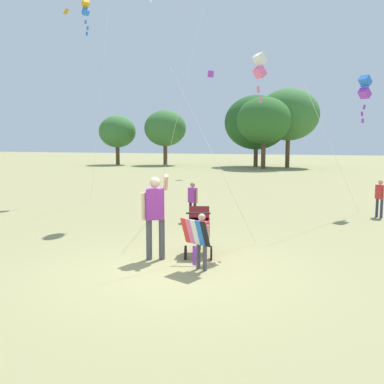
{
  "coord_description": "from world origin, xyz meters",
  "views": [
    {
      "loc": [
        2.52,
        -7.41,
        2.43
      ],
      "look_at": [
        -0.05,
        1.44,
        1.3
      ],
      "focal_mm": 40.82,
      "sensor_mm": 36.0,
      "label": 1
    }
  ],
  "objects_px": {
    "stroller": "(199,226)",
    "kite_green_novelty": "(86,10)",
    "kite_orange_delta": "(365,88)",
    "kite_adult_black": "(259,68)",
    "person_sitting_far": "(193,198)",
    "child_with_butterfly_kite": "(201,236)",
    "person_couple_left": "(380,195)",
    "person_adult_flyer": "(155,210)"
  },
  "relations": [
    {
      "from": "kite_green_novelty",
      "to": "person_couple_left",
      "type": "height_order",
      "value": "kite_green_novelty"
    },
    {
      "from": "kite_green_novelty",
      "to": "person_sitting_far",
      "type": "distance_m",
      "value": 9.31
    },
    {
      "from": "person_adult_flyer",
      "to": "kite_orange_delta",
      "type": "bearing_deg",
      "value": 57.98
    },
    {
      "from": "kite_orange_delta",
      "to": "person_sitting_far",
      "type": "xyz_separation_m",
      "value": [
        -4.84,
        -3.01,
        -3.35
      ]
    },
    {
      "from": "kite_orange_delta",
      "to": "kite_green_novelty",
      "type": "height_order",
      "value": "kite_green_novelty"
    },
    {
      "from": "kite_adult_black",
      "to": "person_sitting_far",
      "type": "xyz_separation_m",
      "value": [
        -2.17,
        2.25,
        -3.3
      ]
    },
    {
      "from": "kite_adult_black",
      "to": "kite_green_novelty",
      "type": "xyz_separation_m",
      "value": [
        -7.53,
        5.88,
        3.39
      ]
    },
    {
      "from": "person_adult_flyer",
      "to": "stroller",
      "type": "bearing_deg",
      "value": 39.69
    },
    {
      "from": "kite_orange_delta",
      "to": "stroller",
      "type": "bearing_deg",
      "value": -119.69
    },
    {
      "from": "stroller",
      "to": "kite_green_novelty",
      "type": "relative_size",
      "value": 0.14
    },
    {
      "from": "kite_green_novelty",
      "to": "person_sitting_far",
      "type": "relative_size",
      "value": 6.7
    },
    {
      "from": "stroller",
      "to": "person_couple_left",
      "type": "xyz_separation_m",
      "value": [
        4.22,
        5.74,
        0.09
      ]
    },
    {
      "from": "child_with_butterfly_kite",
      "to": "kite_orange_delta",
      "type": "relative_size",
      "value": 0.24
    },
    {
      "from": "child_with_butterfly_kite",
      "to": "person_couple_left",
      "type": "height_order",
      "value": "person_couple_left"
    },
    {
      "from": "person_adult_flyer",
      "to": "person_couple_left",
      "type": "xyz_separation_m",
      "value": [
        4.96,
        6.35,
        -0.31
      ]
    },
    {
      "from": "person_adult_flyer",
      "to": "person_sitting_far",
      "type": "bearing_deg",
      "value": 95.57
    },
    {
      "from": "stroller",
      "to": "kite_green_novelty",
      "type": "bearing_deg",
      "value": 132.46
    },
    {
      "from": "kite_orange_delta",
      "to": "kite_adult_black",
      "type": "bearing_deg",
      "value": -116.89
    },
    {
      "from": "person_adult_flyer",
      "to": "person_sitting_far",
      "type": "xyz_separation_m",
      "value": [
        -0.4,
        4.09,
        -0.32
      ]
    },
    {
      "from": "kite_adult_black",
      "to": "person_couple_left",
      "type": "height_order",
      "value": "kite_adult_black"
    },
    {
      "from": "kite_adult_black",
      "to": "stroller",
      "type": "bearing_deg",
      "value": -130.05
    },
    {
      "from": "person_adult_flyer",
      "to": "stroller",
      "type": "xyz_separation_m",
      "value": [
        0.75,
        0.62,
        -0.4
      ]
    },
    {
      "from": "stroller",
      "to": "person_couple_left",
      "type": "relative_size",
      "value": 0.95
    },
    {
      "from": "stroller",
      "to": "kite_adult_black",
      "type": "height_order",
      "value": "kite_adult_black"
    },
    {
      "from": "child_with_butterfly_kite",
      "to": "person_sitting_far",
      "type": "xyz_separation_m",
      "value": [
        -1.46,
        4.55,
        0.04
      ]
    },
    {
      "from": "kite_green_novelty",
      "to": "kite_adult_black",
      "type": "bearing_deg",
      "value": -37.99
    },
    {
      "from": "kite_orange_delta",
      "to": "person_couple_left",
      "type": "distance_m",
      "value": 3.47
    },
    {
      "from": "person_adult_flyer",
      "to": "child_with_butterfly_kite",
      "type": "bearing_deg",
      "value": -23.4
    },
    {
      "from": "person_adult_flyer",
      "to": "person_couple_left",
      "type": "relative_size",
      "value": 1.48
    },
    {
      "from": "person_couple_left",
      "to": "child_with_butterfly_kite",
      "type": "bearing_deg",
      "value": -119.76
    },
    {
      "from": "person_sitting_far",
      "to": "person_adult_flyer",
      "type": "bearing_deg",
      "value": -84.43
    },
    {
      "from": "kite_orange_delta",
      "to": "person_sitting_far",
      "type": "bearing_deg",
      "value": -148.12
    },
    {
      "from": "stroller",
      "to": "person_sitting_far",
      "type": "distance_m",
      "value": 3.66
    },
    {
      "from": "kite_adult_black",
      "to": "person_couple_left",
      "type": "bearing_deg",
      "value": 54.74
    },
    {
      "from": "person_couple_left",
      "to": "stroller",
      "type": "bearing_deg",
      "value": -126.33
    },
    {
      "from": "kite_adult_black",
      "to": "kite_green_novelty",
      "type": "bearing_deg",
      "value": 142.01
    },
    {
      "from": "child_with_butterfly_kite",
      "to": "person_sitting_far",
      "type": "height_order",
      "value": "person_sitting_far"
    },
    {
      "from": "kite_adult_black",
      "to": "kite_green_novelty",
      "type": "distance_m",
      "value": 10.14
    },
    {
      "from": "child_with_butterfly_kite",
      "to": "person_sitting_far",
      "type": "distance_m",
      "value": 4.78
    },
    {
      "from": "kite_orange_delta",
      "to": "person_sitting_far",
      "type": "distance_m",
      "value": 6.61
    },
    {
      "from": "person_adult_flyer",
      "to": "kite_green_novelty",
      "type": "xyz_separation_m",
      "value": [
        -5.76,
        7.73,
        6.37
      ]
    },
    {
      "from": "child_with_butterfly_kite",
      "to": "person_couple_left",
      "type": "distance_m",
      "value": 7.85
    }
  ]
}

